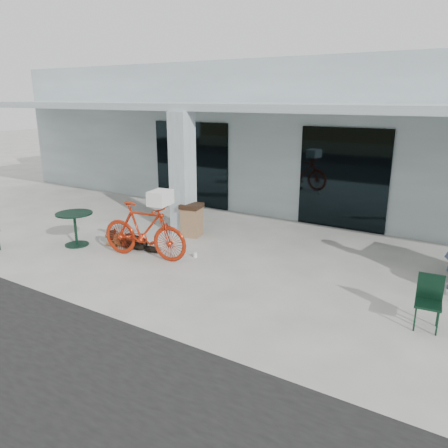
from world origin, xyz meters
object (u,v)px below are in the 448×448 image
Objects in this scene: bicycle at (144,231)px; cafe_chair_far_a at (428,304)px; dog at (131,240)px; trash_receptacle at (192,220)px; cafe_table_near at (75,229)px.

cafe_chair_far_a is at bearing -99.65° from bicycle.
trash_receptacle is at bearing 55.68° from dog.
cafe_table_near reaches higher than dog.
trash_receptacle is (-0.04, 1.83, -0.20)m from bicycle.
bicycle is at bearing 7.02° from cafe_table_near.
trash_receptacle reaches higher than dog.
dog is 1.69m from trash_receptacle.
trash_receptacle is (1.93, 2.08, 0.02)m from cafe_table_near.
cafe_table_near is at bearing 175.29° from cafe_chair_far_a.
cafe_table_near is 1.01× the size of trash_receptacle.
dog is 1.39m from cafe_table_near.
dog is (-0.71, 0.30, -0.43)m from bicycle.
cafe_table_near is at bearing -167.48° from dog.
bicycle is 5.79m from cafe_chair_far_a.
dog is 6.52m from cafe_chair_far_a.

